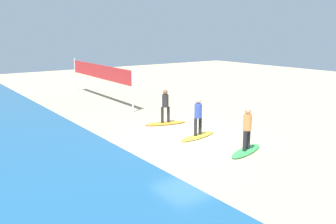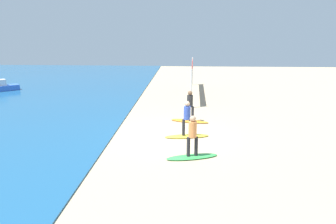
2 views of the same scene
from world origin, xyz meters
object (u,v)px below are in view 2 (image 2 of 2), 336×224
(surfboard_orange, at_px, (190,121))
(volleyball_net, at_px, (192,71))
(surfboard_green, at_px, (192,157))
(surfer_green, at_px, (193,133))
(surfboard_yellow, at_px, (187,136))
(boat_blue, at_px, (0,87))
(surfer_orange, at_px, (190,103))
(surfer_yellow, at_px, (187,116))

(surfboard_orange, relative_size, volleyball_net, 0.23)
(surfboard_green, xyz_separation_m, surfer_green, (0.00, 0.00, 0.99))
(surfboard_green, relative_size, surfboard_yellow, 1.00)
(surfboard_orange, relative_size, boat_blue, 0.78)
(surfboard_yellow, height_order, surfer_orange, surfer_orange)
(surfboard_orange, bearing_deg, surfer_yellow, 102.06)
(surfboard_green, height_order, surfboard_yellow, same)
(surfboard_yellow, relative_size, volleyball_net, 0.23)
(surfboard_yellow, xyz_separation_m, surfer_orange, (2.66, -0.16, 0.99))
(surfer_yellow, bearing_deg, surfboard_yellow, -116.57)
(surfboard_green, xyz_separation_m, surfboard_orange, (5.26, 0.05, 0.00))
(surfer_orange, bearing_deg, surfboard_green, -179.40)
(surfboard_orange, xyz_separation_m, volleyball_net, (7.84, -0.21, 1.74))
(surfboard_orange, distance_m, boat_blue, 17.24)
(surfboard_green, height_order, surfer_yellow, surfer_yellow)
(surfer_orange, bearing_deg, surfboard_yellow, 176.61)
(surfboard_green, bearing_deg, boat_blue, -58.04)
(surfer_yellow, relative_size, volleyball_net, 0.18)
(surfboard_yellow, distance_m, volleyball_net, 10.65)
(surfboard_yellow, xyz_separation_m, surfer_yellow, (0.00, 0.00, 0.99))
(surfer_green, distance_m, surfer_yellow, 2.61)
(surfboard_green, height_order, surfer_green, surfer_green)
(surfboard_yellow, height_order, volleyball_net, volleyball_net)
(volleyball_net, height_order, boat_blue, volleyball_net)
(surfer_yellow, distance_m, surfer_orange, 2.66)
(surfer_green, height_order, surfer_yellow, same)
(surfer_green, xyz_separation_m, volleyball_net, (13.10, -0.16, 0.75))
(surfer_green, bearing_deg, surfboard_orange, 0.60)
(surfer_orange, bearing_deg, surfboard_orange, 0.00)
(surfboard_yellow, bearing_deg, boat_blue, -46.22)
(surfboard_green, distance_m, surfboard_yellow, 2.61)
(volleyball_net, bearing_deg, surfboard_green, 179.30)
(surfer_yellow, distance_m, surfboard_orange, 2.84)
(surfboard_green, height_order, boat_blue, boat_blue)
(boat_blue, bearing_deg, surfer_yellow, -125.51)
(surfboard_green, xyz_separation_m, surfboard_yellow, (2.60, 0.21, 0.00))
(surfer_yellow, xyz_separation_m, surfer_orange, (2.66, -0.16, 0.00))
(surfer_green, relative_size, boat_blue, 0.61)
(surfer_green, bearing_deg, surfboard_green, -90.00)
(surfboard_yellow, bearing_deg, surfer_yellow, -37.28)
(surfer_yellow, height_order, boat_blue, surfer_yellow)
(surfer_green, relative_size, volleyball_net, 0.18)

